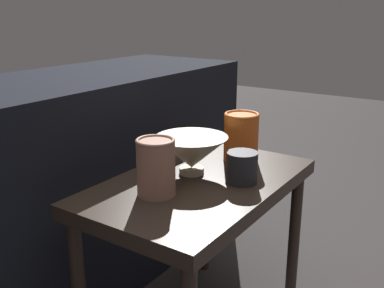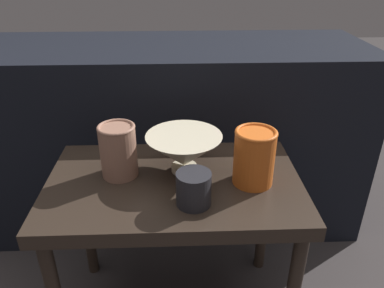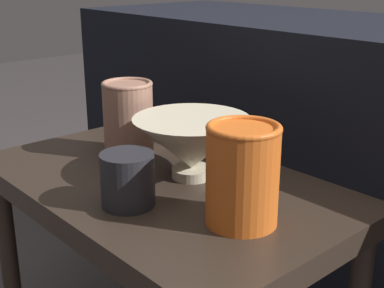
# 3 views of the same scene
# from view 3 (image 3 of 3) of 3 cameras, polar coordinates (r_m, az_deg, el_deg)

# --- Properties ---
(table) EXTENTS (0.67, 0.41, 0.49)m
(table) POSITION_cam_3_polar(r_m,az_deg,el_deg) (0.96, -3.16, -7.20)
(table) COLOR #2D231C
(table) RESTS_ON ground_plane
(couch_backdrop) EXTENTS (1.43, 0.50, 0.73)m
(couch_backdrop) POSITION_cam_3_polar(r_m,az_deg,el_deg) (1.35, 14.60, -2.98)
(couch_backdrop) COLOR black
(couch_backdrop) RESTS_ON ground_plane
(bowl) EXTENTS (0.20, 0.20, 0.11)m
(bowl) POSITION_cam_3_polar(r_m,az_deg,el_deg) (0.92, -0.04, 0.01)
(bowl) COLOR beige
(bowl) RESTS_ON table
(vase_textured_left) EXTENTS (0.10, 0.10, 0.15)m
(vase_textured_left) POSITION_cam_3_polar(r_m,az_deg,el_deg) (1.04, -6.81, 2.85)
(vase_textured_left) COLOR #996B56
(vase_textured_left) RESTS_ON table
(vase_colorful_right) EXTENTS (0.11, 0.11, 0.15)m
(vase_colorful_right) POSITION_cam_3_polar(r_m,az_deg,el_deg) (0.76, 5.41, -3.11)
(vase_colorful_right) COLOR orange
(vase_colorful_right) RESTS_ON table
(cup) EXTENTS (0.08, 0.08, 0.08)m
(cup) POSITION_cam_3_polar(r_m,az_deg,el_deg) (0.83, -6.88, -3.79)
(cup) COLOR #232328
(cup) RESTS_ON table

